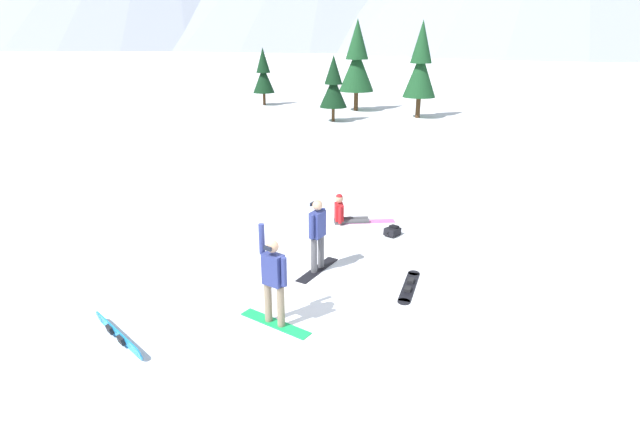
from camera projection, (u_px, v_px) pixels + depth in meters
ground_plane at (320, 308)px, 10.55m from camera, size 800.00×800.00×0.00m
snowboarder_foreground at (274, 280)px, 9.64m from camera, size 1.53×0.99×2.05m
snowboarder_midground at (317, 234)px, 11.91m from camera, size 0.87×1.52×1.78m
snowboarder_background at (345, 213)px, 15.18m from camera, size 1.86×0.80×0.92m
loose_snowboard_near_left at (117, 334)px, 9.37m from camera, size 1.55×1.26×0.28m
loose_snowboard_near_right at (409, 286)px, 11.40m from camera, size 0.60×1.72×0.09m
backpack_black at (393, 231)px, 14.28m from camera, size 0.52×0.56×0.28m
pine_tree_leaning at (421, 66)px, 32.95m from camera, size 2.16×2.16×6.21m
pine_tree_slender at (357, 62)px, 36.04m from camera, size 2.51×2.51×6.35m
pine_tree_tall at (263, 74)px, 39.26m from camera, size 1.67×1.67×4.35m
pine_tree_young at (333, 86)px, 31.93m from camera, size 1.76×1.76×4.12m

